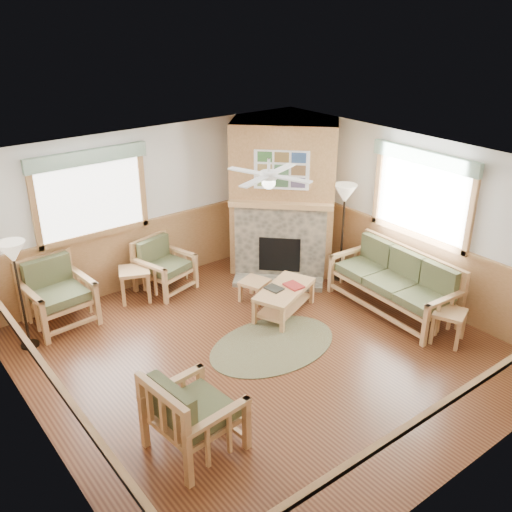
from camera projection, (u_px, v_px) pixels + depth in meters
floor at (264, 354)px, 8.05m from camera, size 6.00×6.00×0.01m
ceiling at (265, 167)px, 6.92m from camera, size 6.00×6.00×0.01m
wall_back at (155, 207)px, 9.65m from camera, size 6.00×0.02×2.70m
wall_front at (463, 377)px, 5.32m from camera, size 6.00×0.02×2.70m
wall_left at (34, 345)px, 5.82m from camera, size 0.02×6.00×2.70m
wall_right at (411, 218)px, 9.15m from camera, size 0.02×6.00×2.70m
wainscot at (264, 320)px, 7.82m from camera, size 6.00×6.00×1.10m
fireplace at (283, 197)px, 10.10m from camera, size 3.11×3.11×2.70m
window_back at (85, 148)px, 8.52m from camera, size 1.90×0.16×1.50m
window_right at (429, 148)px, 8.49m from camera, size 0.16×1.90×1.50m
ceiling_fan at (269, 161)px, 7.32m from camera, size 1.59×1.59×0.36m
sofa at (393, 283)px, 8.98m from camera, size 2.14×0.98×0.96m
armchair_back_left at (58, 294)px, 8.59m from camera, size 0.97×0.97×1.01m
armchair_back_right at (165, 266)px, 9.63m from camera, size 0.98×0.98×0.89m
armchair_left at (195, 411)px, 6.18m from camera, size 0.96×0.96×0.98m
coffee_table at (284, 301)px, 8.98m from camera, size 1.26×0.95×0.45m
end_table_chairs at (135, 284)px, 9.39m from camera, size 0.63×0.62×0.55m
end_table_sofa at (448, 326)px, 8.24m from camera, size 0.57×0.56×0.49m
footstool at (255, 290)px, 9.39m from camera, size 0.53×0.53×0.36m
braided_rug at (273, 345)px, 8.23m from camera, size 2.27×2.27×0.01m
floor_lamp_left at (21, 296)px, 7.89m from camera, size 0.45×0.45×1.63m
floor_lamp_right at (342, 233)px, 9.85m from camera, size 0.51×0.51×1.75m
book_red at (294, 285)px, 8.92m from camera, size 0.22×0.30×0.03m
book_dark at (274, 288)px, 8.84m from camera, size 0.24×0.30×0.03m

